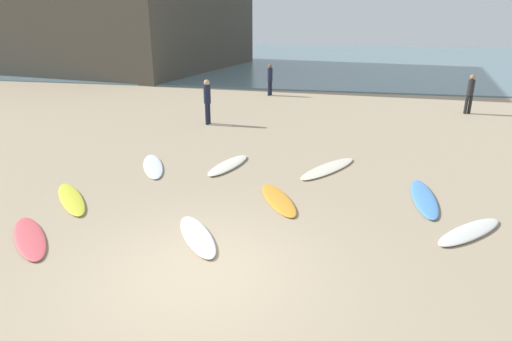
{
  "coord_description": "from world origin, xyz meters",
  "views": [
    {
      "loc": [
        2.28,
        -6.14,
        4.17
      ],
      "look_at": [
        0.08,
        4.48,
        0.3
      ],
      "focal_mm": 30.66,
      "sensor_mm": 36.0,
      "label": 1
    }
  ],
  "objects_px": {
    "surfboard_5": "(153,166)",
    "surfboard_6": "(71,199)",
    "beachgoer_near": "(470,92)",
    "beachgoer_far": "(207,99)",
    "surfboard_4": "(197,236)",
    "surfboard_7": "(278,200)",
    "surfboard_1": "(30,238)",
    "surfboard_2": "(424,198)",
    "surfboard_3": "(328,168)",
    "beachgoer_mid": "(270,78)",
    "surfboard_8": "(470,232)",
    "surfboard_0": "(228,165)"
  },
  "relations": [
    {
      "from": "surfboard_5",
      "to": "surfboard_6",
      "type": "height_order",
      "value": "surfboard_6"
    },
    {
      "from": "beachgoer_near",
      "to": "beachgoer_far",
      "type": "height_order",
      "value": "beachgoer_far"
    },
    {
      "from": "surfboard_4",
      "to": "surfboard_7",
      "type": "xyz_separation_m",
      "value": [
        1.29,
        2.12,
        -0.0
      ]
    },
    {
      "from": "surfboard_1",
      "to": "surfboard_2",
      "type": "distance_m",
      "value": 8.7
    },
    {
      "from": "surfboard_3",
      "to": "surfboard_7",
      "type": "distance_m",
      "value": 2.7
    },
    {
      "from": "beachgoer_mid",
      "to": "surfboard_7",
      "type": "bearing_deg",
      "value": 30.62
    },
    {
      "from": "surfboard_2",
      "to": "surfboard_8",
      "type": "bearing_deg",
      "value": -68.33
    },
    {
      "from": "surfboard_8",
      "to": "beachgoer_mid",
      "type": "height_order",
      "value": "beachgoer_mid"
    },
    {
      "from": "beachgoer_near",
      "to": "beachgoer_far",
      "type": "relative_size",
      "value": 0.97
    },
    {
      "from": "surfboard_0",
      "to": "beachgoer_mid",
      "type": "bearing_deg",
      "value": -71.43
    },
    {
      "from": "surfboard_1",
      "to": "surfboard_2",
      "type": "relative_size",
      "value": 0.86
    },
    {
      "from": "beachgoer_mid",
      "to": "surfboard_3",
      "type": "bearing_deg",
      "value": 37.61
    },
    {
      "from": "surfboard_2",
      "to": "surfboard_8",
      "type": "height_order",
      "value": "surfboard_8"
    },
    {
      "from": "beachgoer_mid",
      "to": "surfboard_0",
      "type": "bearing_deg",
      "value": 24.06
    },
    {
      "from": "beachgoer_far",
      "to": "surfboard_0",
      "type": "bearing_deg",
      "value": -152.46
    },
    {
      "from": "surfboard_5",
      "to": "surfboard_4",
      "type": "bearing_deg",
      "value": -82.86
    },
    {
      "from": "beachgoer_far",
      "to": "surfboard_5",
      "type": "bearing_deg",
      "value": -175.76
    },
    {
      "from": "beachgoer_near",
      "to": "surfboard_5",
      "type": "bearing_deg",
      "value": 16.51
    },
    {
      "from": "surfboard_3",
      "to": "surfboard_8",
      "type": "height_order",
      "value": "surfboard_8"
    },
    {
      "from": "surfboard_6",
      "to": "surfboard_8",
      "type": "height_order",
      "value": "surfboard_8"
    },
    {
      "from": "surfboard_4",
      "to": "surfboard_5",
      "type": "xyz_separation_m",
      "value": [
        -2.65,
        3.79,
        -0.0
      ]
    },
    {
      "from": "surfboard_6",
      "to": "beachgoer_mid",
      "type": "distance_m",
      "value": 15.32
    },
    {
      "from": "surfboard_3",
      "to": "beachgoer_near",
      "type": "height_order",
      "value": "beachgoer_near"
    },
    {
      "from": "surfboard_4",
      "to": "surfboard_7",
      "type": "height_order",
      "value": "surfboard_4"
    },
    {
      "from": "surfboard_4",
      "to": "surfboard_3",
      "type": "bearing_deg",
      "value": -150.15
    },
    {
      "from": "surfboard_8",
      "to": "surfboard_0",
      "type": "bearing_deg",
      "value": -163.63
    },
    {
      "from": "surfboard_1",
      "to": "surfboard_3",
      "type": "height_order",
      "value": "surfboard_3"
    },
    {
      "from": "surfboard_2",
      "to": "surfboard_8",
      "type": "relative_size",
      "value": 1.21
    },
    {
      "from": "surfboard_5",
      "to": "surfboard_8",
      "type": "relative_size",
      "value": 1.12
    },
    {
      "from": "surfboard_3",
      "to": "surfboard_5",
      "type": "relative_size",
      "value": 1.11
    },
    {
      "from": "beachgoer_mid",
      "to": "beachgoer_near",
      "type": "bearing_deg",
      "value": 93.18
    },
    {
      "from": "beachgoer_mid",
      "to": "beachgoer_far",
      "type": "distance_m",
      "value": 7.21
    },
    {
      "from": "surfboard_0",
      "to": "beachgoer_near",
      "type": "height_order",
      "value": "beachgoer_near"
    },
    {
      "from": "surfboard_3",
      "to": "surfboard_8",
      "type": "distance_m",
      "value": 4.48
    },
    {
      "from": "surfboard_2",
      "to": "surfboard_3",
      "type": "bearing_deg",
      "value": 143.95
    },
    {
      "from": "surfboard_4",
      "to": "surfboard_8",
      "type": "distance_m",
      "value": 5.48
    },
    {
      "from": "surfboard_3",
      "to": "surfboard_0",
      "type": "bearing_deg",
      "value": -143.14
    },
    {
      "from": "surfboard_1",
      "to": "beachgoer_far",
      "type": "bearing_deg",
      "value": 42.68
    },
    {
      "from": "surfboard_8",
      "to": "surfboard_6",
      "type": "bearing_deg",
      "value": -135.6
    },
    {
      "from": "surfboard_1",
      "to": "surfboard_8",
      "type": "xyz_separation_m",
      "value": [
        8.55,
        2.01,
        0.01
      ]
    },
    {
      "from": "surfboard_2",
      "to": "surfboard_5",
      "type": "bearing_deg",
      "value": 173.11
    },
    {
      "from": "surfboard_1",
      "to": "beachgoer_far",
      "type": "distance_m",
      "value": 10.01
    },
    {
      "from": "surfboard_7",
      "to": "surfboard_8",
      "type": "xyz_separation_m",
      "value": [
        4.04,
        -0.84,
        0.0
      ]
    },
    {
      "from": "surfboard_5",
      "to": "beachgoer_far",
      "type": "relative_size",
      "value": 1.27
    },
    {
      "from": "surfboard_2",
      "to": "beachgoer_near",
      "type": "distance_m",
      "value": 11.14
    },
    {
      "from": "surfboard_8",
      "to": "beachgoer_near",
      "type": "xyz_separation_m",
      "value": [
        2.71,
        12.2,
        0.92
      ]
    },
    {
      "from": "surfboard_0",
      "to": "surfboard_5",
      "type": "bearing_deg",
      "value": 27.85
    },
    {
      "from": "surfboard_1",
      "to": "surfboard_8",
      "type": "bearing_deg",
      "value": -31.11
    },
    {
      "from": "beachgoer_near",
      "to": "surfboard_2",
      "type": "bearing_deg",
      "value": 46.73
    },
    {
      "from": "beachgoer_near",
      "to": "beachgoer_mid",
      "type": "relative_size",
      "value": 1.03
    }
  ]
}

